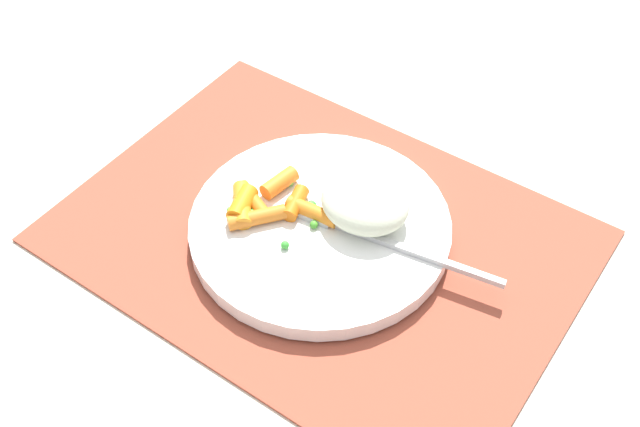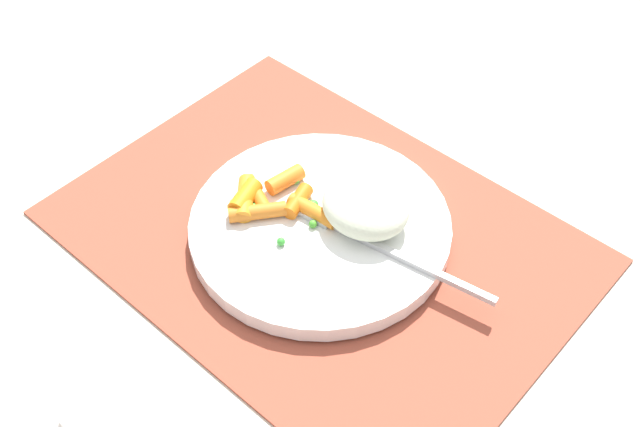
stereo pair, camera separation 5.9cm
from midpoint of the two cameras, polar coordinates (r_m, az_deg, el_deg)
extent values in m
plane|color=beige|center=(0.74, -2.28, -1.81)|extent=(2.40, 2.40, 0.00)
cube|color=#9E4733|center=(0.74, -2.29, -1.66)|extent=(0.46, 0.33, 0.01)
cylinder|color=white|center=(0.73, -2.32, -1.08)|extent=(0.24, 0.24, 0.02)
ellipsoid|color=beige|center=(0.71, 0.87, 0.69)|extent=(0.08, 0.07, 0.04)
cylinder|color=orange|center=(0.73, -7.88, 0.51)|extent=(0.04, 0.05, 0.02)
cylinder|color=orange|center=(0.75, -5.18, 2.10)|extent=(0.02, 0.04, 0.02)
cylinder|color=orange|center=(0.73, -7.87, 0.57)|extent=(0.03, 0.04, 0.02)
cylinder|color=orange|center=(0.74, -7.08, 0.88)|extent=(0.05, 0.03, 0.01)
cylinder|color=orange|center=(0.73, -3.95, 0.77)|extent=(0.02, 0.04, 0.01)
cylinder|color=orange|center=(0.72, -2.80, 0.13)|extent=(0.05, 0.02, 0.01)
cylinder|color=orange|center=(0.72, -6.87, -0.39)|extent=(0.04, 0.05, 0.01)
sphere|color=green|center=(0.72, -2.98, -0.81)|extent=(0.01, 0.01, 0.01)
sphere|color=green|center=(0.75, -4.47, 2.18)|extent=(0.01, 0.01, 0.01)
sphere|color=green|center=(0.70, -4.93, -2.36)|extent=(0.01, 0.01, 0.01)
sphere|color=green|center=(0.74, -0.32, 1.19)|extent=(0.01, 0.01, 0.01)
sphere|color=green|center=(0.73, -8.67, 0.10)|extent=(0.01, 0.01, 0.01)
sphere|color=green|center=(0.73, -7.18, -0.06)|extent=(0.01, 0.01, 0.01)
sphere|color=green|center=(0.73, -2.89, 0.50)|extent=(0.01, 0.01, 0.01)
sphere|color=green|center=(0.73, -2.94, 0.48)|extent=(0.01, 0.01, 0.01)
cube|color=#BEBEBE|center=(0.72, -3.19, -0.18)|extent=(0.05, 0.02, 0.01)
cube|color=#BEBEBE|center=(0.70, 4.40, -2.91)|extent=(0.16, 0.03, 0.01)
camera|label=1|loc=(0.03, -92.36, -2.55)|focal=44.84mm
camera|label=2|loc=(0.03, 87.64, 2.55)|focal=44.84mm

